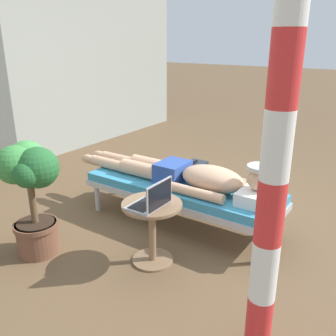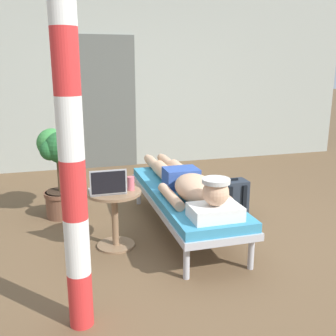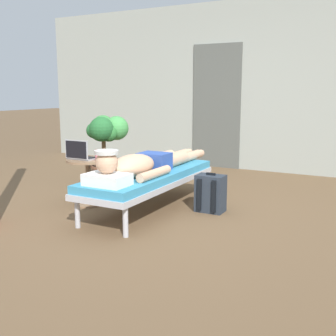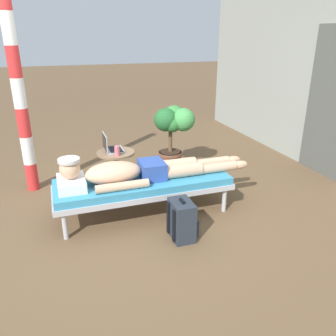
{
  "view_description": "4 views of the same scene",
  "coord_description": "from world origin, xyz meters",
  "px_view_note": "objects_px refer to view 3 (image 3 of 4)",
  "views": [
    {
      "loc": [
        -2.9,
        -1.56,
        1.75
      ],
      "look_at": [
        -0.02,
        0.39,
        0.51
      ],
      "focal_mm": 39.36,
      "sensor_mm": 36.0,
      "label": 1
    },
    {
      "loc": [
        -1.27,
        -3.27,
        1.6
      ],
      "look_at": [
        -0.21,
        0.36,
        0.6
      ],
      "focal_mm": 42.05,
      "sensor_mm": 36.0,
      "label": 2
    },
    {
      "loc": [
        2.18,
        -3.65,
        1.29
      ],
      "look_at": [
        0.1,
        0.23,
        0.47
      ],
      "focal_mm": 44.65,
      "sensor_mm": 36.0,
      "label": 3
    },
    {
      "loc": [
        3.27,
        -0.68,
        1.93
      ],
      "look_at": [
        -0.08,
        0.47,
        0.52
      ],
      "focal_mm": 36.53,
      "sensor_mm": 36.0,
      "label": 4
    }
  ],
  "objects_px": {
    "person_reclining": "(145,164)",
    "drink_glass": "(98,155)",
    "laptop": "(80,154)",
    "backpack": "(211,194)",
    "side_table": "(88,174)",
    "potted_plant": "(106,140)",
    "lounge_chair": "(149,178)"
  },
  "relations": [
    {
      "from": "person_reclining",
      "to": "drink_glass",
      "type": "bearing_deg",
      "value": -172.04
    },
    {
      "from": "laptop",
      "to": "drink_glass",
      "type": "relative_size",
      "value": 2.54
    },
    {
      "from": "backpack",
      "to": "side_table",
      "type": "bearing_deg",
      "value": -163.59
    },
    {
      "from": "laptop",
      "to": "side_table",
      "type": "bearing_deg",
      "value": 40.52
    },
    {
      "from": "side_table",
      "to": "backpack",
      "type": "bearing_deg",
      "value": 16.41
    },
    {
      "from": "drink_glass",
      "to": "potted_plant",
      "type": "relative_size",
      "value": 0.13
    },
    {
      "from": "backpack",
      "to": "person_reclining",
      "type": "bearing_deg",
      "value": -152.93
    },
    {
      "from": "laptop",
      "to": "potted_plant",
      "type": "relative_size",
      "value": 0.32
    },
    {
      "from": "side_table",
      "to": "drink_glass",
      "type": "distance_m",
      "value": 0.27
    },
    {
      "from": "laptop",
      "to": "backpack",
      "type": "height_order",
      "value": "laptop"
    },
    {
      "from": "side_table",
      "to": "laptop",
      "type": "bearing_deg",
      "value": -139.48
    },
    {
      "from": "side_table",
      "to": "laptop",
      "type": "distance_m",
      "value": 0.24
    },
    {
      "from": "side_table",
      "to": "potted_plant",
      "type": "bearing_deg",
      "value": 114.75
    },
    {
      "from": "lounge_chair",
      "to": "drink_glass",
      "type": "bearing_deg",
      "value": -162.81
    },
    {
      "from": "person_reclining",
      "to": "drink_glass",
      "type": "distance_m",
      "value": 0.57
    },
    {
      "from": "side_table",
      "to": "backpack",
      "type": "xyz_separation_m",
      "value": [
        1.33,
        0.39,
        -0.16
      ]
    },
    {
      "from": "lounge_chair",
      "to": "drink_glass",
      "type": "height_order",
      "value": "drink_glass"
    },
    {
      "from": "side_table",
      "to": "drink_glass",
      "type": "bearing_deg",
      "value": -2.15
    },
    {
      "from": "lounge_chair",
      "to": "side_table",
      "type": "bearing_deg",
      "value": -166.73
    },
    {
      "from": "potted_plant",
      "to": "side_table",
      "type": "bearing_deg",
      "value": -65.25
    },
    {
      "from": "side_table",
      "to": "lounge_chair",
      "type": "bearing_deg",
      "value": 13.27
    },
    {
      "from": "laptop",
      "to": "potted_plant",
      "type": "xyz_separation_m",
      "value": [
        -0.36,
        0.97,
        0.05
      ]
    },
    {
      "from": "lounge_chair",
      "to": "backpack",
      "type": "height_order",
      "value": "backpack"
    },
    {
      "from": "person_reclining",
      "to": "potted_plant",
      "type": "relative_size",
      "value": 2.27
    },
    {
      "from": "lounge_chair",
      "to": "backpack",
      "type": "relative_size",
      "value": 4.62
    },
    {
      "from": "side_table",
      "to": "laptop",
      "type": "xyz_separation_m",
      "value": [
        -0.06,
        -0.05,
        0.23
      ]
    },
    {
      "from": "lounge_chair",
      "to": "potted_plant",
      "type": "distance_m",
      "value": 1.38
    },
    {
      "from": "side_table",
      "to": "backpack",
      "type": "relative_size",
      "value": 1.23
    },
    {
      "from": "drink_glass",
      "to": "backpack",
      "type": "relative_size",
      "value": 0.29
    },
    {
      "from": "drink_glass",
      "to": "potted_plant",
      "type": "bearing_deg",
      "value": 121.85
    },
    {
      "from": "potted_plant",
      "to": "person_reclining",
      "type": "bearing_deg",
      "value": -36.73
    },
    {
      "from": "side_table",
      "to": "drink_glass",
      "type": "xyz_separation_m",
      "value": [
        0.15,
        -0.01,
        0.23
      ]
    }
  ]
}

